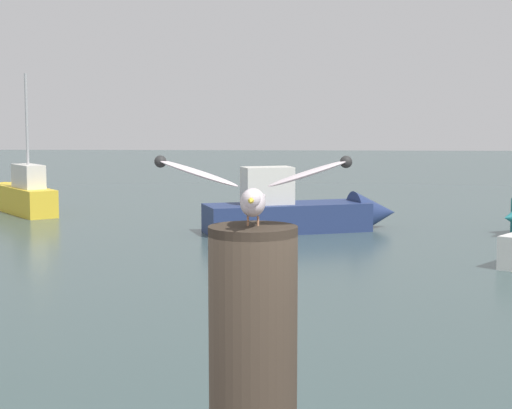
# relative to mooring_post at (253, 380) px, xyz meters

# --- Properties ---
(mooring_post) EXTENTS (0.32, 0.32, 1.12)m
(mooring_post) POSITION_rel_mooring_post_xyz_m (0.00, 0.00, 0.00)
(mooring_post) COLOR #382D23
(mooring_post) RESTS_ON harbor_quay
(seagull) EXTENTS (0.70, 0.39, 0.25)m
(seagull) POSITION_rel_mooring_post_xyz_m (0.00, -0.00, 0.69)
(seagull) COLOR tan
(seagull) RESTS_ON mooring_post
(boat_yellow) EXTENTS (3.06, 3.71, 3.97)m
(boat_yellow) POSITION_rel_mooring_post_xyz_m (-7.77, 21.23, -1.46)
(boat_yellow) COLOR yellow
(boat_yellow) RESTS_ON ground_plane
(boat_navy) EXTENTS (4.99, 2.72, 1.77)m
(boat_navy) POSITION_rel_mooring_post_xyz_m (0.47, 17.78, -1.51)
(boat_navy) COLOR navy
(boat_navy) RESTS_ON ground_plane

